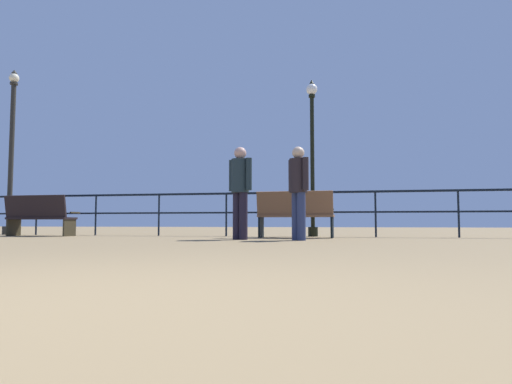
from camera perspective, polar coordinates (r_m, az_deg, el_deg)
name	(u,v)px	position (r m, az deg, el deg)	size (l,w,h in m)	color
ground_plane	(28,308)	(1.97, -26.96, -12.98)	(60.00, 60.00, 0.00)	olive
pier_railing	(298,204)	(10.46, 5.39, -1.47)	(20.83, 0.05, 1.04)	black
bench_far_left	(39,215)	(11.97, -25.86, -2.59)	(1.64, 0.70, 0.97)	black
bench_near_left	(295,212)	(9.53, 4.99, -2.54)	(1.62, 0.63, 0.98)	brown
lamppost_left	(11,153)	(14.09, -28.62, 4.37)	(0.31, 0.31, 4.57)	#272621
lamppost_center	(312,149)	(10.74, 7.15, 5.47)	(0.27, 0.27, 3.73)	black
person_by_bench	(240,186)	(8.60, -2.02, 0.74)	(0.51, 0.35, 1.77)	black
person_at_railing	(298,186)	(8.25, 5.41, 0.73)	(0.41, 0.44, 1.72)	navy
seagull_on_rail	(304,187)	(10.44, 6.08, 0.60)	(0.22, 0.45, 0.21)	silver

